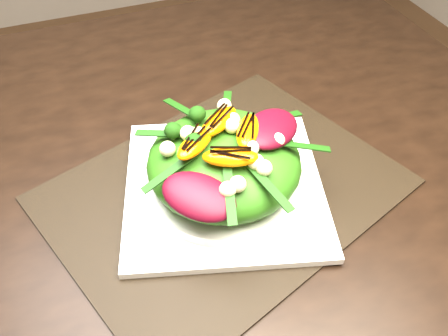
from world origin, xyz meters
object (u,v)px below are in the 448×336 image
object	(u,v)px
plate_base	(224,186)
lettuce_mound	(224,162)
placemat	(224,190)
dining_table	(29,197)
salad_bowl	(224,180)
orange_segment	(213,122)

from	to	relation	value
plate_base	lettuce_mound	xyz separation A→B (m)	(0.00, 0.00, 0.05)
placemat	plate_base	distance (m)	0.01
placemat	plate_base	world-z (taller)	plate_base
dining_table	plate_base	size ratio (longest dim) A/B	5.98
lettuce_mound	plate_base	bearing A→B (deg)	-90.00
plate_base	lettuce_mound	world-z (taller)	lettuce_mound
dining_table	salad_bowl	bearing A→B (deg)	-21.90
placemat	plate_base	xyz separation A→B (m)	(0.00, 0.00, 0.01)
plate_base	dining_table	bearing A→B (deg)	158.10
salad_bowl	lettuce_mound	size ratio (longest dim) A/B	1.05
placemat	salad_bowl	xyz separation A→B (m)	(0.00, 0.00, 0.02)
dining_table	lettuce_mound	distance (m)	0.29
orange_segment	plate_base	bearing A→B (deg)	-83.93
salad_bowl	dining_table	bearing A→B (deg)	158.10
plate_base	lettuce_mound	size ratio (longest dim) A/B	1.32
salad_bowl	orange_segment	xyz separation A→B (m)	(-0.00, 0.03, 0.08)
plate_base	orange_segment	xyz separation A→B (m)	(-0.00, 0.03, 0.09)
orange_segment	dining_table	bearing A→B (deg)	163.87
plate_base	salad_bowl	size ratio (longest dim) A/B	1.25
dining_table	plate_base	xyz separation A→B (m)	(0.26, -0.10, 0.03)
lettuce_mound	orange_segment	distance (m)	0.05
placemat	salad_bowl	distance (m)	0.02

